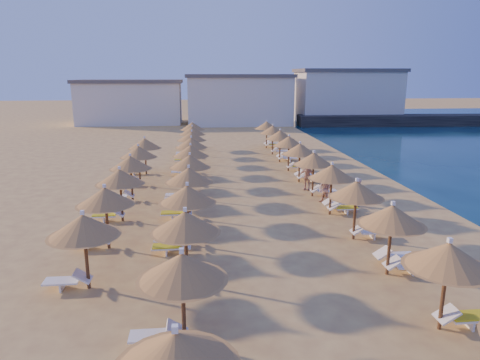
{
  "coord_description": "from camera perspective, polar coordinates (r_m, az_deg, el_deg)",
  "views": [
    {
      "loc": [
        -3.64,
        -19.89,
        7.23
      ],
      "look_at": [
        -1.26,
        4.0,
        1.3
      ],
      "focal_mm": 32.0,
      "sensor_mm": 36.0,
      "label": 1
    }
  ],
  "objects": [
    {
      "name": "beachgoer_c",
      "position": [
        27.76,
        8.91,
        0.46
      ],
      "size": [
        1.09,
        0.91,
        1.74
      ],
      "primitive_type": "imported",
      "rotation": [
        0.0,
        0.0,
        -0.58
      ],
      "color": "tan",
      "rests_on": "ground"
    },
    {
      "name": "parasol_row_west",
      "position": [
        25.12,
        -6.7,
        2.38
      ],
      "size": [
        2.46,
        37.84,
        2.83
      ],
      "color": "brown",
      "rests_on": "ground"
    },
    {
      "name": "beachgoer_a",
      "position": [
        23.75,
        15.29,
        -1.99
      ],
      "size": [
        0.63,
        0.79,
        1.88
      ],
      "primitive_type": "imported",
      "rotation": [
        0.0,
        0.0,
        -1.87
      ],
      "color": "tan",
      "rests_on": "ground"
    },
    {
      "name": "loungers",
      "position": [
        25.36,
        -0.79,
        -1.88
      ],
      "size": [
        13.79,
        36.87,
        0.66
      ],
      "color": "white",
      "rests_on": "ground"
    },
    {
      "name": "parasol_row_inland",
      "position": [
        23.7,
        -15.01,
        1.3
      ],
      "size": [
        2.46,
        20.15,
        2.83
      ],
      "color": "brown",
      "rests_on": "ground"
    },
    {
      "name": "parasol_row_east",
      "position": [
        26.05,
        9.8,
        2.68
      ],
      "size": [
        2.46,
        37.84,
        2.83
      ],
      "color": "brown",
      "rests_on": "ground"
    },
    {
      "name": "ground",
      "position": [
        21.47,
        4.44,
        -5.84
      ],
      "size": [
        220.0,
        220.0,
        0.0
      ],
      "primitive_type": "plane",
      "color": "#DFB962",
      "rests_on": "ground"
    },
    {
      "name": "beachgoer_b",
      "position": [
        24.97,
        11.25,
        -1.29
      ],
      "size": [
        0.97,
        1.0,
        1.62
      ],
      "primitive_type": "imported",
      "rotation": [
        0.0,
        0.0,
        -0.93
      ],
      "color": "tan",
      "rests_on": "ground"
    },
    {
      "name": "jetty",
      "position": [
        67.35,
        20.66,
        7.47
      ],
      "size": [
        30.18,
        5.78,
        1.5
      ],
      "primitive_type": "cube",
      "rotation": [
        0.0,
        0.0,
        -0.06
      ],
      "color": "black",
      "rests_on": "ground"
    },
    {
      "name": "hotel_blocks",
      "position": [
        65.84,
        1.0,
        10.8
      ],
      "size": [
        48.62,
        11.12,
        8.1
      ],
      "color": "silver",
      "rests_on": "ground"
    }
  ]
}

